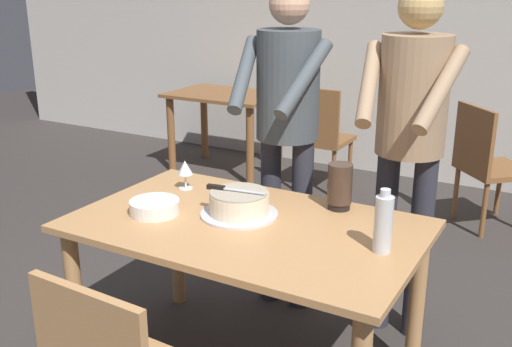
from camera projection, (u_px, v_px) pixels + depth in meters
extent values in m
cube|color=beige|center=(440.00, 27.00, 5.05)|extent=(10.00, 0.12, 2.70)
cube|color=tan|center=(246.00, 226.00, 2.53)|extent=(1.47, 0.90, 0.03)
cylinder|color=tan|center=(76.00, 304.00, 2.64)|extent=(0.07, 0.07, 0.72)
cylinder|color=tan|center=(177.00, 242.00, 3.26)|extent=(0.07, 0.07, 0.72)
cylinder|color=tan|center=(417.00, 303.00, 2.65)|extent=(0.07, 0.07, 0.72)
cylinder|color=silver|center=(239.00, 214.00, 2.60)|extent=(0.34, 0.34, 0.01)
cylinder|color=beige|center=(239.00, 203.00, 2.58)|extent=(0.26, 0.26, 0.09)
cylinder|color=#A49984|center=(239.00, 193.00, 2.57)|extent=(0.25, 0.25, 0.01)
cube|color=silver|center=(243.00, 191.00, 2.56)|extent=(0.20, 0.05, 0.00)
cube|color=black|center=(216.00, 187.00, 2.60)|extent=(0.08, 0.04, 0.02)
cylinder|color=white|center=(155.00, 212.00, 2.62)|extent=(0.22, 0.22, 0.01)
cylinder|color=white|center=(155.00, 210.00, 2.62)|extent=(0.22, 0.22, 0.01)
cylinder|color=white|center=(155.00, 208.00, 2.62)|extent=(0.22, 0.22, 0.01)
cylinder|color=white|center=(155.00, 206.00, 2.61)|extent=(0.22, 0.22, 0.01)
cylinder|color=white|center=(154.00, 204.00, 2.61)|extent=(0.22, 0.22, 0.01)
cylinder|color=white|center=(154.00, 202.00, 2.61)|extent=(0.22, 0.22, 0.01)
cylinder|color=silver|center=(186.00, 188.00, 2.94)|extent=(0.07, 0.07, 0.00)
cylinder|color=silver|center=(186.00, 181.00, 2.92)|extent=(0.01, 0.01, 0.07)
cone|color=silver|center=(185.00, 167.00, 2.90)|extent=(0.08, 0.08, 0.07)
cylinder|color=silver|center=(383.00, 224.00, 2.22)|extent=(0.07, 0.07, 0.22)
cylinder|color=silver|center=(386.00, 193.00, 2.18)|extent=(0.04, 0.04, 0.03)
cylinder|color=black|center=(339.00, 206.00, 2.67)|extent=(0.10, 0.10, 0.03)
cylinder|color=#3F2D23|center=(340.00, 183.00, 2.64)|extent=(0.11, 0.11, 0.18)
cylinder|color=#2D2D38|center=(301.00, 226.00, 3.19)|extent=(0.11, 0.11, 0.95)
cylinder|color=#2D2D38|center=(271.00, 220.00, 3.27)|extent=(0.11, 0.11, 0.95)
cylinder|color=#3F474C|center=(288.00, 85.00, 3.00)|extent=(0.32, 0.32, 0.55)
sphere|color=tan|center=(289.00, 4.00, 2.88)|extent=(0.20, 0.20, 0.20)
cylinder|color=#3F474C|center=(304.00, 78.00, 2.76)|extent=(0.13, 0.42, 0.34)
cylinder|color=#3F474C|center=(244.00, 74.00, 2.88)|extent=(0.18, 0.42, 0.34)
cylinder|color=#2D2D38|center=(419.00, 248.00, 2.92)|extent=(0.11, 0.11, 0.95)
cylinder|color=#2D2D38|center=(383.00, 241.00, 3.00)|extent=(0.11, 0.11, 0.95)
cylinder|color=#997A5B|center=(413.00, 96.00, 2.73)|extent=(0.32, 0.32, 0.55)
sphere|color=tan|center=(421.00, 6.00, 2.61)|extent=(0.20, 0.20, 0.20)
cylinder|color=#997A5B|center=(441.00, 89.00, 2.49)|extent=(0.15, 0.42, 0.34)
cylinder|color=#997A5B|center=(369.00, 83.00, 2.62)|extent=(0.17, 0.42, 0.34)
cube|color=brown|center=(225.00, 95.00, 5.47)|extent=(1.00, 0.70, 0.03)
cylinder|color=brown|center=(171.00, 135.00, 5.56)|extent=(0.07, 0.07, 0.71)
cylinder|color=brown|center=(250.00, 146.00, 5.16)|extent=(0.07, 0.07, 0.71)
cylinder|color=brown|center=(204.00, 123.00, 6.01)|extent=(0.07, 0.07, 0.71)
cylinder|color=brown|center=(279.00, 133.00, 5.61)|extent=(0.07, 0.07, 0.71)
cube|color=brown|center=(495.00, 170.00, 4.28)|extent=(0.62, 0.62, 0.04)
cylinder|color=brown|center=(499.00, 189.00, 4.56)|extent=(0.04, 0.04, 0.41)
cylinder|color=brown|center=(456.00, 193.00, 4.48)|extent=(0.04, 0.04, 0.41)
cylinder|color=brown|center=(484.00, 210.00, 4.14)|extent=(0.04, 0.04, 0.41)
cube|color=brown|center=(474.00, 138.00, 4.16)|extent=(0.32, 0.34, 0.45)
cube|color=brown|center=(323.00, 140.00, 5.09)|extent=(0.45, 0.45, 0.04)
cylinder|color=brown|center=(312.00, 157.00, 5.40)|extent=(0.04, 0.04, 0.41)
cylinder|color=brown|center=(350.00, 162.00, 5.22)|extent=(0.04, 0.04, 0.41)
cylinder|color=brown|center=(294.00, 167.00, 5.10)|extent=(0.04, 0.04, 0.41)
cylinder|color=brown|center=(333.00, 174.00, 4.92)|extent=(0.04, 0.04, 0.41)
cube|color=brown|center=(314.00, 116.00, 4.85)|extent=(0.44, 0.04, 0.45)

